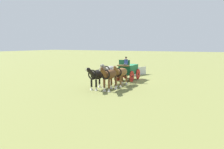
% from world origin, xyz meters
% --- Properties ---
extents(ground_plane, '(220.00, 220.00, 0.00)m').
position_xyz_m(ground_plane, '(0.00, 0.00, 0.00)').
color(ground_plane, olive).
extents(show_wagon, '(5.61, 1.88, 2.82)m').
position_xyz_m(show_wagon, '(0.14, 0.01, 1.22)').
color(show_wagon, '#195B38').
rests_on(show_wagon, ground).
extents(draft_horse_rear_near, '(3.23, 0.91, 2.17)m').
position_xyz_m(draft_horse_rear_near, '(3.66, 0.70, 1.31)').
color(draft_horse_rear_near, brown).
rests_on(draft_horse_rear_near, ground).
extents(draft_horse_rear_off, '(3.24, 1.01, 2.29)m').
position_xyz_m(draft_horse_rear_off, '(3.66, -0.60, 1.41)').
color(draft_horse_rear_off, '#9E998E').
rests_on(draft_horse_rear_off, ground).
extents(draft_horse_lead_near, '(3.11, 0.90, 2.27)m').
position_xyz_m(draft_horse_lead_near, '(6.26, 0.74, 1.39)').
color(draft_horse_lead_near, brown).
rests_on(draft_horse_lead_near, ground).
extents(draft_horse_lead_off, '(3.21, 0.95, 2.19)m').
position_xyz_m(draft_horse_lead_off, '(6.27, -0.56, 1.33)').
color(draft_horse_lead_off, black).
rests_on(draft_horse_lead_off, ground).
extents(sponsor_banner, '(3.10, 0.92, 1.10)m').
position_xyz_m(sponsor_banner, '(-4.48, -0.30, 0.55)').
color(sponsor_banner, silver).
rests_on(sponsor_banner, ground).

